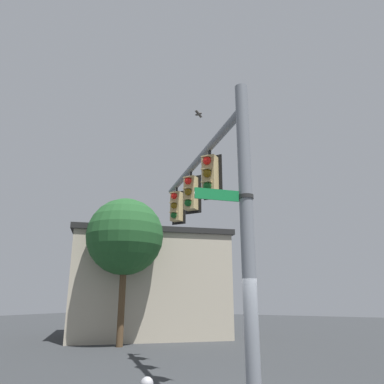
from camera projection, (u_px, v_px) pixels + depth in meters
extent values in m
cylinder|color=slate|center=(247.00, 236.00, 7.05)|extent=(0.27, 0.27, 6.64)
cylinder|color=slate|center=(197.00, 162.00, 10.84)|extent=(4.82, 4.77, 0.21)
cylinder|color=black|center=(210.00, 154.00, 9.70)|extent=(0.08, 0.08, 0.18)
cube|color=tan|center=(210.00, 175.00, 9.53)|extent=(0.36, 0.30, 1.05)
sphere|color=red|center=(207.00, 161.00, 9.47)|extent=(0.22, 0.22, 0.22)
cube|color=tan|center=(206.00, 157.00, 9.48)|extent=(0.24, 0.20, 0.03)
sphere|color=brown|center=(207.00, 173.00, 9.37)|extent=(0.22, 0.22, 0.22)
cube|color=tan|center=(207.00, 169.00, 9.38)|extent=(0.24, 0.20, 0.03)
sphere|color=#0F4C19|center=(207.00, 186.00, 9.28)|extent=(0.22, 0.22, 0.22)
cube|color=tan|center=(207.00, 182.00, 9.29)|extent=(0.24, 0.20, 0.03)
cube|color=black|center=(213.00, 177.00, 9.68)|extent=(0.54, 0.03, 1.22)
cylinder|color=black|center=(191.00, 175.00, 11.35)|extent=(0.08, 0.08, 0.18)
cube|color=tan|center=(191.00, 193.00, 11.18)|extent=(0.36, 0.30, 1.05)
sphere|color=red|center=(188.00, 181.00, 11.12)|extent=(0.22, 0.22, 0.22)
cube|color=tan|center=(188.00, 178.00, 11.13)|extent=(0.24, 0.20, 0.03)
sphere|color=brown|center=(188.00, 192.00, 11.02)|extent=(0.22, 0.22, 0.22)
cube|color=tan|center=(188.00, 189.00, 11.03)|extent=(0.24, 0.20, 0.03)
sphere|color=#0F4C19|center=(188.00, 203.00, 10.92)|extent=(0.22, 0.22, 0.22)
cube|color=tan|center=(188.00, 200.00, 10.94)|extent=(0.24, 0.20, 0.03)
cube|color=black|center=(193.00, 195.00, 11.33)|extent=(0.54, 0.03, 1.22)
cylinder|color=black|center=(177.00, 190.00, 13.00)|extent=(0.08, 0.08, 0.18)
cube|color=tan|center=(177.00, 207.00, 12.83)|extent=(0.36, 0.30, 1.05)
sphere|color=red|center=(174.00, 196.00, 12.77)|extent=(0.22, 0.22, 0.22)
cube|color=tan|center=(174.00, 193.00, 12.78)|extent=(0.24, 0.20, 0.03)
sphere|color=brown|center=(174.00, 206.00, 12.67)|extent=(0.22, 0.22, 0.22)
cube|color=tan|center=(174.00, 203.00, 12.68)|extent=(0.24, 0.20, 0.03)
sphere|color=#0F4C19|center=(174.00, 215.00, 12.57)|extent=(0.22, 0.22, 0.22)
cube|color=tan|center=(173.00, 212.00, 12.59)|extent=(0.24, 0.20, 0.03)
cube|color=black|center=(179.00, 208.00, 12.97)|extent=(0.54, 0.03, 1.22)
cube|color=#147238|center=(217.00, 195.00, 7.10)|extent=(0.67, 0.68, 0.22)
cube|color=white|center=(217.00, 195.00, 7.09)|extent=(0.66, 0.66, 0.04)
cylinder|color=#262626|center=(246.00, 197.00, 7.27)|extent=(0.31, 0.31, 0.08)
ellipsoid|color=#4C4742|center=(199.00, 114.00, 13.52)|extent=(0.30, 0.13, 0.09)
cube|color=#4C4742|center=(199.00, 114.00, 13.54)|extent=(0.12, 0.35, 0.14)
cube|color=#4C4742|center=(198.00, 114.00, 13.50)|extent=(0.12, 0.36, 0.11)
cube|color=#A89E89|center=(147.00, 287.00, 21.34)|extent=(10.60, 10.49, 5.50)
cube|color=black|center=(141.00, 284.00, 24.74)|extent=(6.24, 5.85, 0.30)
cube|color=black|center=(149.00, 238.00, 22.16)|extent=(11.03, 10.91, 0.30)
cylinder|color=#4C3823|center=(122.00, 304.00, 16.75)|extent=(0.31, 0.31, 3.72)
sphere|color=#1E4C23|center=(125.00, 236.00, 17.64)|extent=(3.73, 3.73, 3.73)
sphere|color=#99999E|center=(147.00, 384.00, 6.28)|extent=(0.23, 0.23, 0.23)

